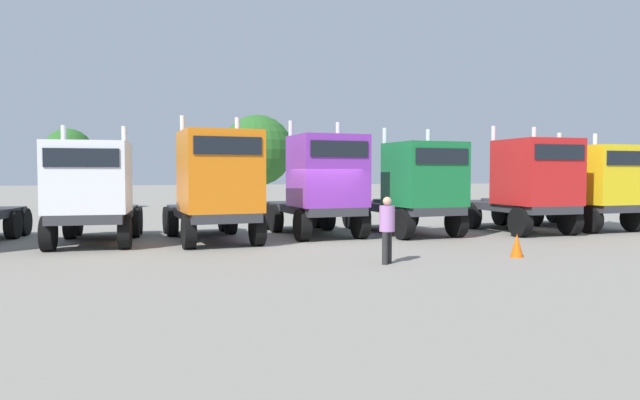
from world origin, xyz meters
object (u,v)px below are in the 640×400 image
(semi_truck_orange, at_px, (216,185))
(semi_truck_white, at_px, (92,192))
(semi_truck_green, at_px, (415,187))
(semi_truck_purple, at_px, (321,184))
(semi_truck_red, at_px, (528,184))
(traffic_cone_near, at_px, (517,246))
(semi_truck_yellow, at_px, (592,186))
(visitor_with_camera, at_px, (387,225))

(semi_truck_orange, bearing_deg, semi_truck_white, -101.53)
(semi_truck_orange, xyz_separation_m, semi_truck_green, (7.45, 0.70, -0.13))
(semi_truck_purple, relative_size, semi_truck_green, 0.97)
(semi_truck_orange, relative_size, semi_truck_red, 1.12)
(traffic_cone_near, bearing_deg, semi_truck_red, 54.51)
(semi_truck_purple, bearing_deg, semi_truck_white, -91.06)
(semi_truck_orange, relative_size, semi_truck_yellow, 1.11)
(traffic_cone_near, bearing_deg, semi_truck_purple, 122.86)
(visitor_with_camera, bearing_deg, semi_truck_white, 4.38)
(semi_truck_purple, height_order, semi_truck_yellow, semi_truck_purple)
(semi_truck_green, xyz_separation_m, visitor_with_camera, (-3.41, -6.23, -0.81))
(semi_truck_orange, bearing_deg, semi_truck_green, 87.39)
(semi_truck_white, height_order, visitor_with_camera, semi_truck_white)
(semi_truck_green, height_order, semi_truck_yellow, semi_truck_green)
(semi_truck_orange, height_order, semi_truck_yellow, semi_truck_orange)
(semi_truck_white, height_order, traffic_cone_near, semi_truck_white)
(semi_truck_yellow, bearing_deg, semi_truck_red, -86.14)
(semi_truck_orange, height_order, semi_truck_purple, semi_truck_orange)
(semi_truck_yellow, distance_m, visitor_with_camera, 13.07)
(semi_truck_orange, distance_m, traffic_cone_near, 9.71)
(semi_truck_white, distance_m, semi_truck_red, 15.97)
(semi_truck_white, xyz_separation_m, semi_truck_green, (11.38, 0.46, 0.07))
(semi_truck_purple, xyz_separation_m, semi_truck_red, (8.14, -0.63, 0.00))
(semi_truck_purple, height_order, traffic_cone_near, semi_truck_purple)
(semi_truck_yellow, bearing_deg, traffic_cone_near, -55.10)
(semi_truck_red, height_order, traffic_cone_near, semi_truck_red)
(visitor_with_camera, bearing_deg, semi_truck_red, -103.17)
(semi_truck_red, height_order, visitor_with_camera, semi_truck_red)
(semi_truck_red, bearing_deg, semi_truck_purple, -97.36)
(semi_truck_orange, distance_m, semi_truck_red, 12.04)
(semi_truck_yellow, bearing_deg, semi_truck_green, -93.49)
(semi_truck_white, relative_size, semi_truck_yellow, 0.98)
(semi_truck_red, bearing_deg, semi_truck_orange, -91.00)
(semi_truck_white, relative_size, semi_truck_red, 0.98)
(semi_truck_green, bearing_deg, visitor_with_camera, -36.03)
(semi_truck_purple, distance_m, semi_truck_green, 3.57)
(semi_truck_purple, bearing_deg, visitor_with_camera, -5.57)
(semi_truck_orange, relative_size, traffic_cone_near, 9.92)
(semi_truck_red, relative_size, semi_truck_yellow, 0.99)
(semi_truck_white, bearing_deg, semi_truck_green, 93.07)
(semi_truck_orange, relative_size, semi_truck_green, 1.07)
(semi_truck_green, xyz_separation_m, semi_truck_yellow, (7.93, 0.23, 0.02))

